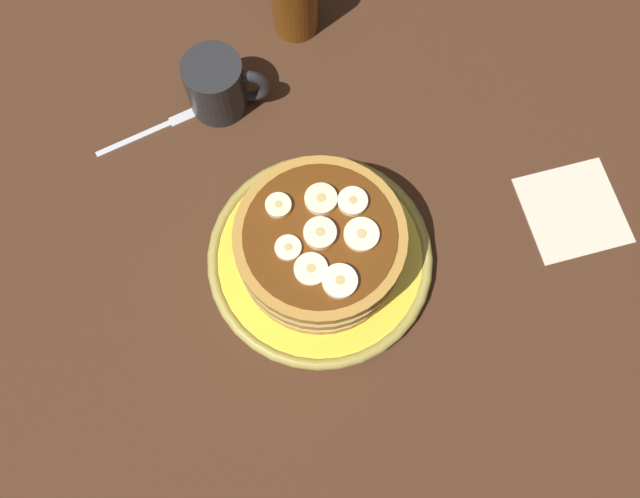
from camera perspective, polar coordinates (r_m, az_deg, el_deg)
ground_plane at (r=77.88cm, az=0.00°, el=-1.39°), size 140.00×140.00×3.00cm
plate at (r=75.34cm, az=0.00°, el=-0.79°), size 24.97×24.97×2.14cm
pancake_stack at (r=71.32cm, az=-0.02°, el=0.18°), size 18.15×18.31×7.16cm
banana_slice_0 at (r=67.81cm, az=-0.19°, el=1.63°), size 3.36×3.36×1.03cm
banana_slice_1 at (r=68.95cm, az=-3.51°, el=3.65°), size 2.69×2.69×0.89cm
banana_slice_2 at (r=66.19cm, az=1.68°, el=-2.74°), size 3.50×3.50×0.97cm
banana_slice_3 at (r=67.96cm, az=3.50°, el=1.41°), size 3.59×3.59×0.80cm
banana_slice_4 at (r=67.39cm, az=-2.69°, el=0.08°), size 2.69×2.69×0.73cm
banana_slice_5 at (r=66.64cm, az=-0.77°, el=-1.72°), size 3.37×3.37×0.75cm
banana_slice_6 at (r=69.07cm, az=2.75°, el=4.00°), size 3.10×3.10×0.90cm
banana_slice_7 at (r=69.05cm, az=-0.08°, el=4.19°), size 3.36×3.36×0.96cm
coffee_mug at (r=82.41cm, az=-8.53°, el=13.47°), size 9.96×7.02×7.62cm
napkin at (r=83.66cm, az=20.46°, el=3.08°), size 13.65×13.65×0.30cm
fork at (r=85.14cm, az=-13.80°, el=9.71°), size 11.89×7.06×0.50cm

